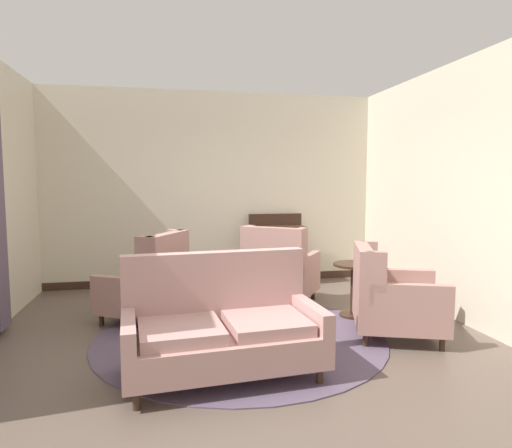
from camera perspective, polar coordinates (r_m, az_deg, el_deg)
ground at (r=4.63m, az=-1.39°, el=-15.46°), size 8.09×8.09×0.00m
wall_back at (r=7.18m, az=-5.46°, el=4.51°), size 5.47×0.08×3.06m
wall_right at (r=6.15m, az=22.23°, el=3.95°), size 0.08×4.05×3.06m
baseboard_back at (r=7.31m, az=-5.31°, el=-7.11°), size 5.31×0.03×0.12m
area_rug at (r=4.90m, az=-2.02°, el=-14.16°), size 3.07×3.07×0.01m
coffee_table at (r=4.83m, az=-0.55°, el=-9.54°), size 0.85×0.85×0.49m
porcelain_vase at (r=4.77m, az=-0.27°, el=-6.48°), size 0.17×0.17×0.39m
settee at (r=3.90m, az=-4.37°, el=-13.15°), size 1.71×0.97×1.02m
armchair_near_window at (r=6.01m, az=3.04°, el=-6.10°), size 1.18×1.19×1.07m
armchair_far_left at (r=5.40m, az=-13.50°, el=-7.63°), size 1.13×1.10×1.07m
armchair_near_sideboard at (r=4.99m, az=16.94°, el=-9.13°), size 1.12×1.10×0.97m
side_table at (r=5.58m, az=12.38°, el=-7.62°), size 0.50×0.50×0.66m
sideboard at (r=7.15m, az=2.75°, el=-3.54°), size 0.88×0.35×1.13m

